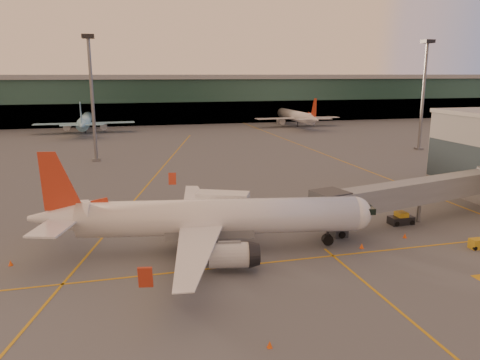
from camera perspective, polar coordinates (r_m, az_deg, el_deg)
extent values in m
plane|color=#4C4F54|center=(42.52, 8.05, -12.23)|extent=(600.00, 600.00, 0.00)
cube|color=#C98D12|center=(46.76, 5.67, -9.76)|extent=(80.00, 0.25, 0.01)
cube|color=#C98D12|center=(82.54, -10.65, 0.07)|extent=(31.30, 115.98, 0.01)
cube|color=#C98D12|center=(116.11, 8.49, 3.81)|extent=(0.25, 160.00, 0.01)
cube|color=#C98D12|center=(38.51, 20.01, -15.73)|extent=(0.25, 30.00, 0.01)
cube|color=#19382D|center=(178.33, -9.88, 9.45)|extent=(400.00, 18.00, 16.00)
cube|color=gray|center=(178.06, -9.99, 12.28)|extent=(400.00, 20.00, 1.60)
cube|color=black|center=(170.16, -9.57, 7.96)|extent=(400.00, 1.00, 8.00)
cube|color=#2D3D47|center=(73.18, 27.01, 1.25)|extent=(0.30, 21.60, 6.00)
cylinder|color=slate|center=(101.65, -17.55, 9.19)|extent=(0.70, 0.70, 25.00)
cube|color=black|center=(101.77, -18.05, 16.33)|extent=(2.40, 2.40, 0.80)
cube|color=slate|center=(103.04, -17.09, 2.38)|extent=(1.60, 1.60, 0.50)
cylinder|color=slate|center=(120.24, 21.41, 9.38)|extent=(0.70, 0.70, 25.00)
cube|color=black|center=(120.33, 21.92, 15.41)|extent=(2.40, 2.40, 0.80)
cube|color=slate|center=(121.41, 20.94, 3.61)|extent=(1.60, 1.60, 0.50)
cylinder|color=white|center=(48.03, -2.52, -4.49)|extent=(28.51, 8.50, 3.63)
sphere|color=white|center=(50.53, 13.78, -3.98)|extent=(3.56, 3.56, 3.56)
cube|color=black|center=(50.73, 14.92, -3.44)|extent=(2.02, 2.61, 0.64)
cone|color=white|center=(49.99, -21.08, -4.34)|extent=(6.72, 4.48, 3.45)
cube|color=white|center=(47.03, -21.72, -5.34)|extent=(4.61, 6.49, 0.18)
cylinder|color=silver|center=(43.53, -1.28, -9.15)|extent=(4.15, 2.99, 2.36)
cylinder|color=black|center=(46.71, -4.94, -8.70)|extent=(1.83, 1.54, 1.64)
cylinder|color=black|center=(46.53, -4.95, -8.13)|extent=(0.33, 0.33, 1.00)
cube|color=white|center=(52.74, -19.80, -3.26)|extent=(3.14, 5.97, 0.18)
cylinder|color=silver|center=(53.92, -1.99, -4.76)|extent=(4.15, 2.99, 2.36)
cylinder|color=black|center=(51.13, -4.92, -6.76)|extent=(1.83, 1.54, 1.64)
cylinder|color=black|center=(50.97, -4.93, -6.23)|extent=(0.33, 0.33, 1.00)
cube|color=slate|center=(48.37, -3.73, -5.85)|extent=(9.34, 4.42, 1.45)
cylinder|color=black|center=(50.61, 10.62, -7.15)|extent=(1.25, 0.91, 1.14)
cube|color=slate|center=(61.25, 21.14, -1.25)|extent=(28.39, 9.35, 2.70)
cube|color=#2D3035|center=(52.17, 10.90, -2.96)|extent=(4.11, 4.11, 3.00)
cube|color=#2D3035|center=(54.37, 11.80, -5.36)|extent=(1.60, 2.40, 2.40)
cylinder|color=black|center=(53.69, 12.29, -6.52)|extent=(0.80, 0.40, 0.80)
cylinder|color=black|center=(55.55, 11.26, -5.81)|extent=(0.80, 0.40, 0.80)
cylinder|color=slate|center=(61.90, 20.95, -3.60)|extent=(0.50, 0.50, 2.63)
cube|color=#A24317|center=(54.82, -1.75, -5.42)|extent=(3.96, 3.54, 1.52)
cube|color=silver|center=(54.18, -2.09, -3.00)|extent=(6.42, 4.70, 2.85)
cylinder|color=black|center=(54.15, -3.91, -6.02)|extent=(0.98, 0.69, 0.91)
cylinder|color=black|center=(53.48, -0.06, -6.23)|extent=(0.98, 0.69, 0.91)
cube|color=#BD8E17|center=(55.43, 27.05, -6.92)|extent=(1.78, 1.10, 1.05)
cylinder|color=black|center=(54.78, 26.74, -7.46)|extent=(0.44, 0.23, 0.44)
cube|color=black|center=(60.51, 19.02, -4.65)|extent=(2.99, 1.63, 0.96)
cube|color=#BD8E17|center=(60.32, 19.07, -4.06)|extent=(1.25, 1.42, 0.78)
cylinder|color=black|center=(59.44, 18.56, -5.10)|extent=(0.61, 0.27, 0.61)
cylinder|color=black|center=(60.61, 20.20, -4.88)|extent=(0.61, 0.27, 0.61)
cone|color=#F7520D|center=(55.74, 19.46, -6.40)|extent=(0.41, 0.41, 0.53)
cube|color=#F7520D|center=(55.82, 19.45, -6.64)|extent=(0.36, 0.36, 0.03)
cone|color=#F7520D|center=(50.41, -26.18, -9.05)|extent=(0.42, 0.42, 0.54)
cube|color=#F7520D|center=(50.50, -26.16, -9.32)|extent=(0.37, 0.37, 0.03)
cone|color=#F7520D|center=(33.22, 3.64, -19.35)|extent=(0.38, 0.38, 0.48)
cube|color=#F7520D|center=(33.34, 3.63, -19.69)|extent=(0.33, 0.33, 0.03)
cone|color=#F7520D|center=(64.26, -6.95, -3.20)|extent=(0.44, 0.44, 0.55)
cube|color=#F7520D|center=(64.34, -6.95, -3.43)|extent=(0.38, 0.38, 0.03)
cone|color=#F7520D|center=(51.20, 14.62, -7.77)|extent=(0.43, 0.43, 0.55)
cube|color=#F7520D|center=(51.29, 14.61, -8.04)|extent=(0.37, 0.37, 0.03)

